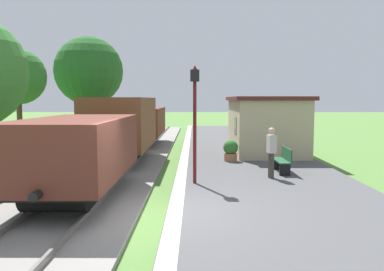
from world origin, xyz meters
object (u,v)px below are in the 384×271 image
Objects in this scene: lamp_post_near at (195,103)px; bench_near_hut at (283,160)px; freight_train at (122,131)px; tree_trackside_far at (18,77)px; person_waiting at (271,151)px; tree_field_left at (89,71)px; station_hut at (265,124)px; potted_planter at (231,150)px.

bench_near_hut is at bearing 29.57° from lamp_post_near.
lamp_post_near is at bearing -150.43° from bench_near_hut.
freight_train is 3.50× the size of tree_trackside_far.
person_waiting reaches higher than bench_near_hut.
tree_trackside_far is at bearing -106.78° from tree_field_left.
tree_field_left is (-4.06, 9.81, 3.35)m from freight_train.
lamp_post_near is at bearing -115.89° from station_hut.
potted_planter is (4.82, -0.73, -0.78)m from freight_train.
freight_train is 11.13m from tree_field_left.
tree_trackside_far reaches higher than bench_near_hut.
tree_field_left is (-8.88, 10.55, 4.13)m from potted_planter.
person_waiting is at bearing -122.56° from bench_near_hut.
freight_train is 12.93× the size of bench_near_hut.
potted_planter is 0.13× the size of tree_field_left.
bench_near_hut is 4.24m from lamp_post_near.
tree_trackside_far is at bearing 151.67° from freight_train.
tree_trackside_far is (-12.52, 6.62, 3.35)m from bench_near_hut.
tree_field_left is (-10.86, 7.73, 3.20)m from station_hut.
tree_trackside_far is at bearing -39.71° from person_waiting.
person_waiting is (-0.95, -6.44, -0.47)m from station_hut.
person_waiting is 14.41m from tree_trackside_far.
freight_train is 4.94m from potted_planter.
station_hut is at bearing 54.87° from potted_planter.
lamp_post_near is 0.67× the size of tree_trackside_far.
lamp_post_near reaches higher than freight_train.
tree_field_left reaches higher than tree_trackside_far.
freight_train is at bearing 122.19° from lamp_post_near.
station_hut is at bearing 17.01° from freight_train.
freight_train is 3.34× the size of station_hut.
tree_field_left reaches higher than station_hut.
potted_planter is (-1.03, 3.63, -0.46)m from person_waiting.
person_waiting is 3.16m from lamp_post_near.
tree_trackside_far is (-11.88, 7.61, 2.88)m from person_waiting.
lamp_post_near is (-3.21, -1.82, 2.08)m from bench_near_hut.
person_waiting is at bearing -36.71° from freight_train.
tree_field_left reaches higher than person_waiting.
lamp_post_near reaches higher than potted_planter.
lamp_post_near is 16.82m from tree_field_left.
potted_planter is at bearing 122.26° from bench_near_hut.
lamp_post_near is (3.27, -5.19, 1.30)m from freight_train.
potted_planter is at bearing -20.17° from tree_trackside_far.
tree_field_left reaches higher than freight_train.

